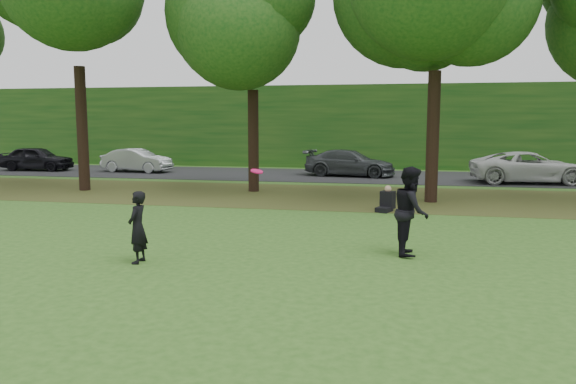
% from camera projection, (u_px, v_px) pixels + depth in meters
% --- Properties ---
extents(ground, '(120.00, 120.00, 0.00)m').
position_uv_depth(ground, '(205.00, 305.00, 8.95)').
color(ground, '#2D561B').
rests_on(ground, ground).
extents(leaf_litter, '(60.00, 7.00, 0.01)m').
position_uv_depth(leaf_litter, '(323.00, 196.00, 21.57)').
color(leaf_litter, '#4B3C1A').
rests_on(leaf_litter, ground).
extents(street, '(70.00, 7.00, 0.02)m').
position_uv_depth(street, '(345.00, 176.00, 29.34)').
color(street, black).
rests_on(street, ground).
extents(far_hedge, '(70.00, 3.00, 5.00)m').
position_uv_depth(far_hedge, '(356.00, 127.00, 34.84)').
color(far_hedge, '#144614').
rests_on(far_hedge, ground).
extents(player_left, '(0.38, 0.56, 1.49)m').
position_uv_depth(player_left, '(138.00, 227.00, 11.47)').
color(player_left, black).
rests_on(player_left, ground).
extents(player_right, '(0.75, 0.95, 1.93)m').
position_uv_depth(player_right, '(411.00, 211.00, 12.15)').
color(player_right, black).
rests_on(player_right, ground).
extents(parked_cars, '(36.61, 4.26, 1.44)m').
position_uv_depth(parked_cars, '(353.00, 164.00, 28.32)').
color(parked_cars, black).
rests_on(parked_cars, street).
extents(frisbee, '(0.36, 0.37, 0.12)m').
position_uv_depth(frisbee, '(257.00, 171.00, 12.06)').
color(frisbee, '#DA125C').
rests_on(frisbee, ground).
extents(seated_person, '(0.64, 0.83, 0.83)m').
position_uv_depth(seated_person, '(387.00, 202.00, 18.04)').
color(seated_person, black).
rests_on(seated_person, ground).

